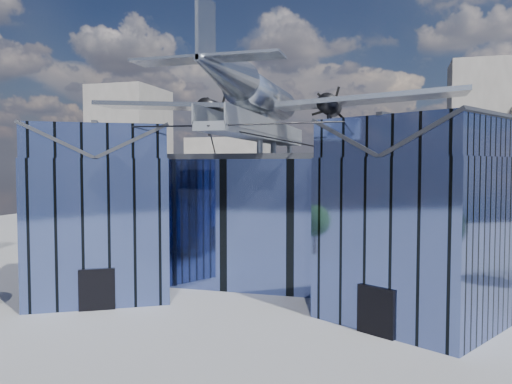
# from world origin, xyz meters

# --- Properties ---
(ground_plane) EXTENTS (120.00, 120.00, 0.00)m
(ground_plane) POSITION_xyz_m (0.00, 0.00, 0.00)
(ground_plane) COLOR gray
(museum) EXTENTS (32.88, 24.50, 17.60)m
(museum) POSITION_xyz_m (0.00, 5.82, 5.54)
(museum) COLOR #4E609E
(museum) RESTS_ON ground
(bg_towers) EXTENTS (77.00, 24.50, 26.00)m
(bg_towers) POSITION_xyz_m (1.45, 50.49, 10.01)
(bg_towers) COLOR gray
(bg_towers) RESTS_ON ground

